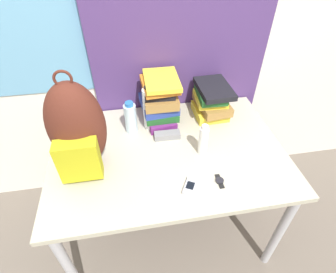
{
  "coord_description": "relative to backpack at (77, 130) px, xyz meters",
  "views": [
    {
      "loc": [
        -0.18,
        -0.59,
        1.78
      ],
      "look_at": [
        0.0,
        0.44,
        0.85
      ],
      "focal_mm": 28.0,
      "sensor_mm": 36.0,
      "label": 1
    }
  ],
  "objects": [
    {
      "name": "wall_back",
      "position": [
        0.44,
        0.54,
        0.27
      ],
      "size": [
        6.0,
        0.06,
        2.5
      ],
      "color": "silver",
      "rests_on": "ground_plane"
    },
    {
      "name": "curtain_blue",
      "position": [
        0.6,
        0.49,
        0.27
      ],
      "size": [
        1.09,
        0.04,
        2.5
      ],
      "color": "#4C336B",
      "rests_on": "ground_plane"
    },
    {
      "name": "desk",
      "position": [
        0.44,
        0.02,
        -0.31
      ],
      "size": [
        1.29,
        0.88,
        0.75
      ],
      "color": "#B7B299",
      "rests_on": "ground_plane"
    },
    {
      "name": "backpack",
      "position": [
        0.0,
        0.0,
        0.0
      ],
      "size": [
        0.27,
        0.28,
        0.53
      ],
      "color": "#512319",
      "rests_on": "desk"
    },
    {
      "name": "book_stack_left",
      "position": [
        0.44,
        0.31,
        -0.08
      ],
      "size": [
        0.23,
        0.29,
        0.29
      ],
      "color": "#6B2370",
      "rests_on": "desk"
    },
    {
      "name": "book_stack_center",
      "position": [
        0.77,
        0.31,
        -0.12
      ],
      "size": [
        0.21,
        0.29,
        0.21
      ],
      "color": "yellow",
      "rests_on": "desk"
    },
    {
      "name": "water_bottle",
      "position": [
        0.26,
        0.22,
        -0.13
      ],
      "size": [
        0.07,
        0.07,
        0.21
      ],
      "color": "silver",
      "rests_on": "desk"
    },
    {
      "name": "sports_bottle",
      "position": [
        0.37,
        0.25,
        -0.1
      ],
      "size": [
        0.08,
        0.08,
        0.28
      ],
      "color": "white",
      "rests_on": "desk"
    },
    {
      "name": "sunscreen_bottle",
      "position": [
        0.62,
        -0.03,
        -0.14
      ],
      "size": [
        0.05,
        0.05,
        0.19
      ],
      "color": "white",
      "rests_on": "desk"
    },
    {
      "name": "cell_phone",
      "position": [
        0.5,
        -0.25,
        -0.22
      ],
      "size": [
        0.09,
        0.11,
        0.02
      ],
      "color": "#B7BCC6",
      "rests_on": "desk"
    },
    {
      "name": "sunglasses_case",
      "position": [
        0.45,
        0.12,
        -0.21
      ],
      "size": [
        0.15,
        0.06,
        0.04
      ],
      "color": "gray",
      "rests_on": "desk"
    },
    {
      "name": "wristwatch",
      "position": [
        0.65,
        -0.24,
        -0.22
      ],
      "size": [
        0.04,
        0.09,
        0.01
      ],
      "color": "black",
      "rests_on": "desk"
    }
  ]
}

